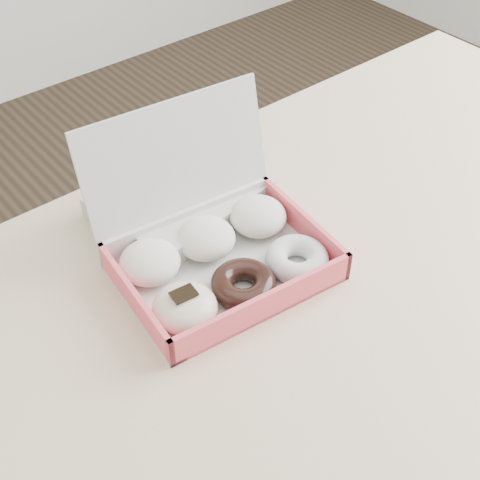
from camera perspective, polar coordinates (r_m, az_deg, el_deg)
table at (r=1.03m, az=12.31°, el=-3.72°), size 1.20×0.80×0.75m
donut_box at (r=0.90m, az=-2.08°, el=-0.90°), size 0.30×0.27×0.20m
newspapers at (r=1.01m, az=-5.10°, el=3.50°), size 0.25×0.22×0.04m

